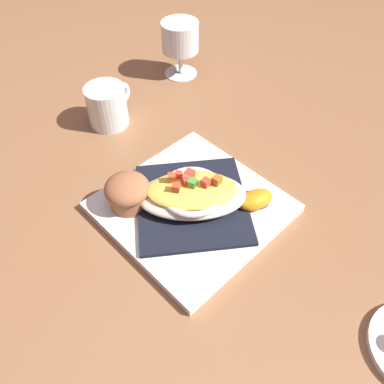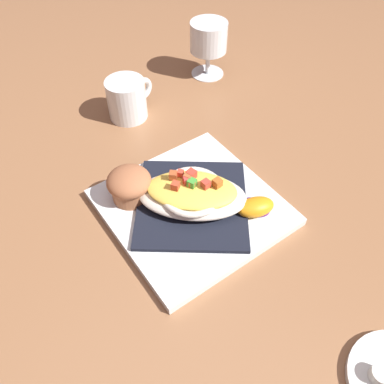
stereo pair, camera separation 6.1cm
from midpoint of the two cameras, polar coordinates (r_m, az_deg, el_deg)
name	(u,v)px [view 1 (the left image)]	position (r m, az deg, el deg)	size (l,w,h in m)	color
ground_plane	(192,210)	(0.64, -2.71, -2.81)	(2.60, 2.60, 0.00)	#8F623F
square_plate	(192,207)	(0.64, -2.73, -2.39)	(0.26, 0.26, 0.01)	white
folded_napkin	(192,203)	(0.63, -2.77, -1.76)	(0.17, 0.18, 0.01)	black
gratin_dish	(192,193)	(0.61, -2.85, -0.33)	(0.20, 0.18, 0.05)	silver
muffin	(128,192)	(0.62, -12.13, -0.13)	(0.07, 0.07, 0.06)	#A86742
orange_garnish	(255,200)	(0.62, 6.46, -1.27)	(0.06, 0.07, 0.03)	#501B68
coffee_mug	(108,107)	(0.81, -14.32, 11.78)	(0.08, 0.11, 0.08)	white
stemmed_glass	(180,40)	(0.92, -3.77, 21.12)	(0.08, 0.08, 0.12)	white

